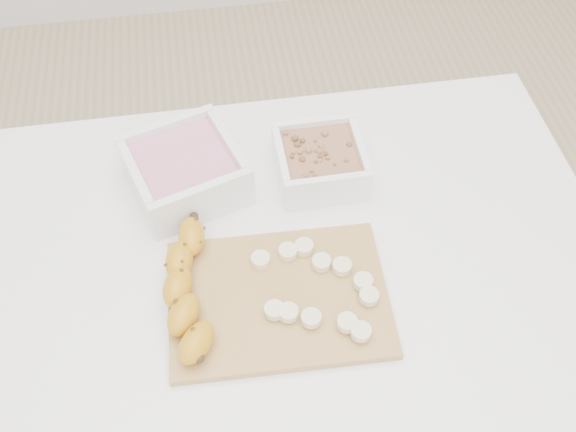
{
  "coord_description": "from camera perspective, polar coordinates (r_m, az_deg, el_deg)",
  "views": [
    {
      "loc": [
        -0.09,
        -0.54,
        1.57
      ],
      "look_at": [
        0.0,
        0.03,
        0.81
      ],
      "focal_mm": 40.0,
      "sensor_mm": 36.0,
      "label": 1
    }
  ],
  "objects": [
    {
      "name": "ground",
      "position": [
        1.66,
        0.17,
        -18.04
      ],
      "size": [
        3.5,
        3.5,
        0.0
      ],
      "primitive_type": "plane",
      "color": "#C6AD89",
      "rests_on": "ground"
    },
    {
      "name": "table",
      "position": [
        1.07,
        0.25,
        -6.35
      ],
      "size": [
        1.0,
        0.7,
        0.75
      ],
      "color": "white",
      "rests_on": "ground"
    },
    {
      "name": "bowl_yogurt",
      "position": [
        1.05,
        -9.14,
        4.07
      ],
      "size": [
        0.21,
        0.21,
        0.08
      ],
      "color": "white",
      "rests_on": "table"
    },
    {
      "name": "bowl_granola",
      "position": [
        1.06,
        2.87,
        4.88
      ],
      "size": [
        0.14,
        0.14,
        0.07
      ],
      "color": "white",
      "rests_on": "table"
    },
    {
      "name": "cutting_board",
      "position": [
        0.94,
        -0.86,
        -7.34
      ],
      "size": [
        0.32,
        0.24,
        0.01
      ],
      "primitive_type": "cube",
      "rotation": [
        0.0,
        0.0,
        -0.03
      ],
      "color": "#AF8843",
      "rests_on": "table"
    },
    {
      "name": "banana",
      "position": [
        0.92,
        -8.85,
        -6.55
      ],
      "size": [
        0.11,
        0.24,
        0.04
      ],
      "primitive_type": null,
      "rotation": [
        0.0,
        0.0,
        -0.23
      ],
      "color": "#BE7F12",
      "rests_on": "cutting_board"
    },
    {
      "name": "banana_slices",
      "position": [
        0.93,
        2.75,
        -6.36
      ],
      "size": [
        0.17,
        0.18,
        0.02
      ],
      "color": "beige",
      "rests_on": "cutting_board"
    }
  ]
}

